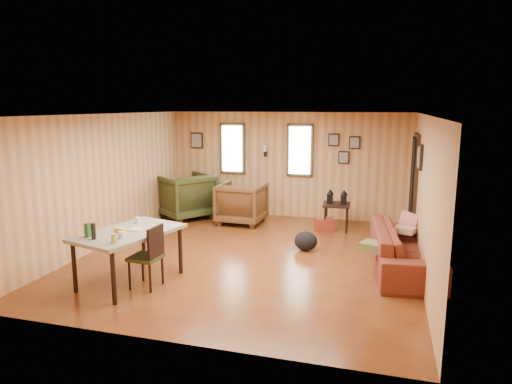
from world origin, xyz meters
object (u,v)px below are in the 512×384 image
sofa (405,242)px  side_table (337,202)px  end_table (216,196)px  recliner_brown (242,201)px  dining_table (128,236)px  recliner_green (186,194)px

sofa → side_table: size_ratio=2.69×
end_table → side_table: side_table is taller
recliner_brown → dining_table: (-0.54, -3.70, 0.21)m
recliner_brown → recliner_green: (-1.38, 0.11, 0.07)m
sofa → side_table: (-1.27, 2.03, 0.13)m
recliner_brown → end_table: recliner_brown is taller
recliner_green → end_table: size_ratio=1.52×
recliner_brown → end_table: size_ratio=1.34×
side_table → dining_table: dining_table is taller
recliner_green → dining_table: bearing=49.0°
end_table → recliner_green: bearing=-124.9°
end_table → dining_table: (0.37, -4.49, 0.30)m
sofa → end_table: 5.08m
sofa → side_table: bearing=26.4°
side_table → dining_table: bearing=-125.0°
side_table → dining_table: 4.51m
recliner_brown → recliner_green: size_ratio=0.88×
dining_table → sofa: bearing=38.5°
recliner_green → side_table: recliner_green is taller
recliner_brown → side_table: size_ratio=1.14×
sofa → recliner_green: size_ratio=2.07×
side_table → recliner_green: bearing=178.0°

